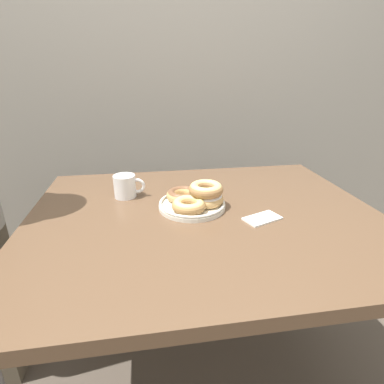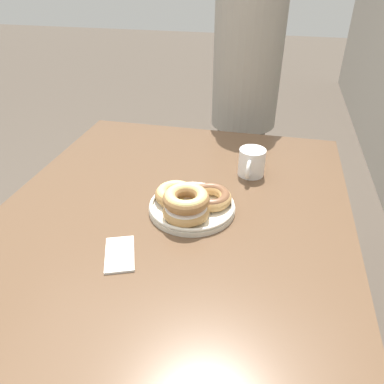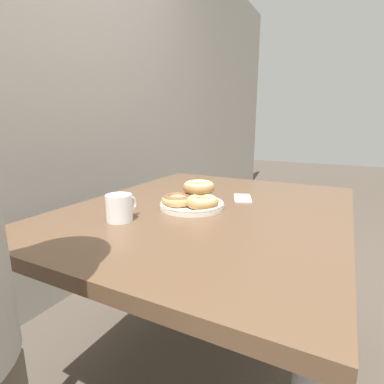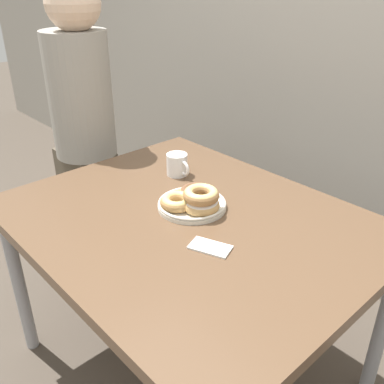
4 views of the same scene
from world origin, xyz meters
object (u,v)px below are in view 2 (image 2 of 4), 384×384
(dining_table, at_px, (171,235))
(person_figure, at_px, (245,103))
(coffee_mug, at_px, (252,162))
(donut_plate, at_px, (190,202))
(napkin, at_px, (120,254))

(dining_table, distance_m, person_figure, 0.86)
(dining_table, height_order, coffee_mug, coffee_mug)
(dining_table, distance_m, donut_plate, 0.11)
(coffee_mug, distance_m, person_figure, 0.58)
(coffee_mug, height_order, napkin, coffee_mug)
(coffee_mug, bearing_deg, donut_plate, -29.83)
(dining_table, relative_size, coffee_mug, 10.07)
(coffee_mug, bearing_deg, person_figure, -171.86)
(donut_plate, distance_m, napkin, 0.24)
(napkin, bearing_deg, donut_plate, 149.12)
(donut_plate, height_order, napkin, donut_plate)
(dining_table, bearing_deg, napkin, -22.86)
(dining_table, xyz_separation_m, person_figure, (-0.85, 0.11, 0.10))
(dining_table, xyz_separation_m, coffee_mug, (-0.27, 0.19, 0.11))
(coffee_mug, height_order, person_figure, person_figure)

